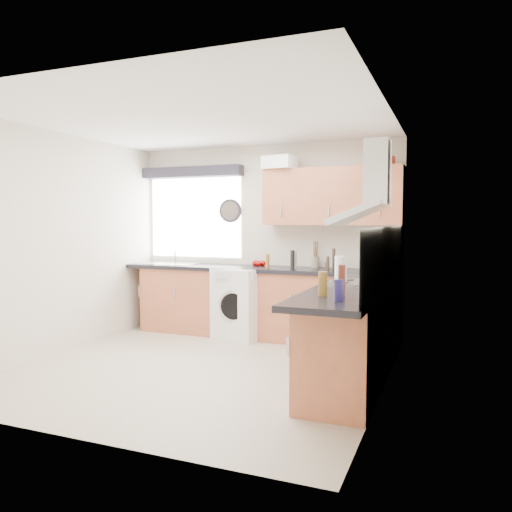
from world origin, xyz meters
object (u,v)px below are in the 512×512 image
at_px(upper_cabinets, 332,197).
at_px(extractor_hood, 368,192).
at_px(oven, 356,333).
at_px(washing_machine, 243,303).

bearing_deg(upper_cabinets, extractor_hood, -63.87).
relative_size(oven, washing_machine, 0.94).
relative_size(extractor_hood, washing_machine, 0.86).
xyz_separation_m(oven, washing_machine, (-1.65, 1.10, 0.03)).
distance_m(upper_cabinets, washing_machine, 1.75).
bearing_deg(extractor_hood, oven, 180.00).
bearing_deg(extractor_hood, upper_cabinets, 116.13).
distance_m(extractor_hood, upper_cabinets, 1.48).
height_order(oven, extractor_hood, extractor_hood).
bearing_deg(washing_machine, oven, -19.85).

